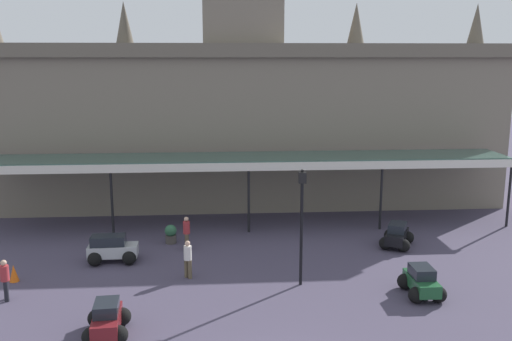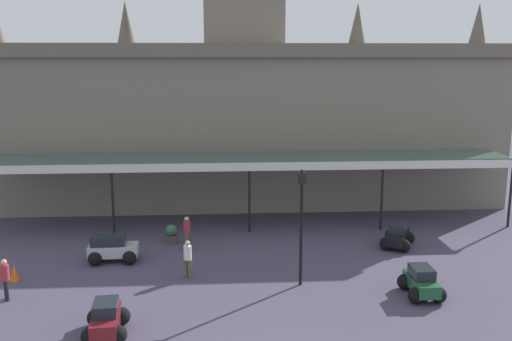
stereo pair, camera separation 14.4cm
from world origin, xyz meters
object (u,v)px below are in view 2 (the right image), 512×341
(pedestrian_beside_cars, at_px, (188,258))
(planter_by_canopy, at_px, (171,234))
(car_maroon_sedan, at_px, (106,321))
(car_black_sedan, at_px, (398,237))
(pedestrian_crossing_forecourt, at_px, (5,278))
(car_silver_estate, at_px, (113,250))
(pedestrian_near_entrance, at_px, (187,232))
(traffic_cone, at_px, (14,273))
(victorian_lamppost, at_px, (301,214))
(car_green_sedan, at_px, (421,284))

(pedestrian_beside_cars, bearing_deg, planter_by_canopy, 103.28)
(car_maroon_sedan, xyz_separation_m, planter_by_canopy, (1.41, 9.54, -0.01))
(car_black_sedan, distance_m, pedestrian_crossing_forecourt, 17.98)
(car_silver_estate, height_order, pedestrian_near_entrance, pedestrian_near_entrance)
(pedestrian_crossing_forecourt, relative_size, traffic_cone, 2.28)
(pedestrian_crossing_forecourt, bearing_deg, pedestrian_near_entrance, 38.92)
(pedestrian_near_entrance, bearing_deg, car_silver_estate, -156.48)
(pedestrian_beside_cars, bearing_deg, car_black_sedan, 18.10)
(victorian_lamppost, bearing_deg, pedestrian_beside_cars, 167.29)
(victorian_lamppost, relative_size, planter_by_canopy, 5.14)
(car_maroon_sedan, distance_m, pedestrian_crossing_forecourt, 5.43)
(car_silver_estate, relative_size, pedestrian_beside_cars, 1.36)
(car_black_sedan, bearing_deg, car_maroon_sedan, -147.20)
(traffic_cone, xyz_separation_m, planter_by_canopy, (6.25, 4.54, 0.12))
(car_black_sedan, height_order, pedestrian_beside_cars, pedestrian_beside_cars)
(planter_by_canopy, bearing_deg, car_maroon_sedan, -98.43)
(pedestrian_near_entrance, distance_m, traffic_cone, 7.95)
(victorian_lamppost, bearing_deg, planter_by_canopy, 135.46)
(car_green_sedan, bearing_deg, pedestrian_beside_cars, 165.31)
(pedestrian_beside_cars, distance_m, pedestrian_near_entrance, 3.65)
(planter_by_canopy, bearing_deg, pedestrian_crossing_forecourt, -132.26)
(pedestrian_beside_cars, height_order, pedestrian_crossing_forecourt, same)
(car_black_sedan, xyz_separation_m, car_maroon_sedan, (-12.77, -8.23, 0.00))
(pedestrian_near_entrance, xyz_separation_m, pedestrian_crossing_forecourt, (-6.74, -5.44, 0.00))
(pedestrian_near_entrance, height_order, pedestrian_crossing_forecourt, same)
(traffic_cone, bearing_deg, victorian_lamppost, -5.64)
(car_black_sedan, relative_size, pedestrian_crossing_forecourt, 1.34)
(car_black_sedan, relative_size, pedestrian_near_entrance, 1.34)
(car_maroon_sedan, relative_size, victorian_lamppost, 0.43)
(car_green_sedan, xyz_separation_m, pedestrian_beside_cars, (-9.37, 2.46, 0.41))
(pedestrian_near_entrance, relative_size, planter_by_canopy, 1.74)
(pedestrian_beside_cars, xyz_separation_m, planter_by_canopy, (-1.10, 4.67, -0.42))
(car_black_sedan, bearing_deg, car_silver_estate, -175.17)
(car_maroon_sedan, relative_size, planter_by_canopy, 2.20)
(pedestrian_beside_cars, xyz_separation_m, pedestrian_crossing_forecourt, (-6.97, -1.80, 0.00))
(car_silver_estate, relative_size, traffic_cone, 3.10)
(pedestrian_beside_cars, distance_m, planter_by_canopy, 4.81)
(car_green_sedan, bearing_deg, car_silver_estate, 160.33)
(car_silver_estate, distance_m, pedestrian_crossing_forecourt, 5.23)
(car_green_sedan, height_order, pedestrian_near_entrance, pedestrian_near_entrance)
(traffic_cone, relative_size, planter_by_canopy, 0.76)
(car_green_sedan, bearing_deg, traffic_cone, 171.22)
(car_silver_estate, height_order, planter_by_canopy, car_silver_estate)
(pedestrian_beside_cars, relative_size, victorian_lamppost, 0.34)
(car_maroon_sedan, distance_m, victorian_lamppost, 8.57)
(car_black_sedan, height_order, pedestrian_near_entrance, pedestrian_near_entrance)
(planter_by_canopy, bearing_deg, car_black_sedan, -6.61)
(car_silver_estate, distance_m, pedestrian_near_entrance, 3.68)
(pedestrian_crossing_forecourt, xyz_separation_m, victorian_lamppost, (11.70, 0.73, 2.15))
(car_maroon_sedan, height_order, victorian_lamppost, victorian_lamppost)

